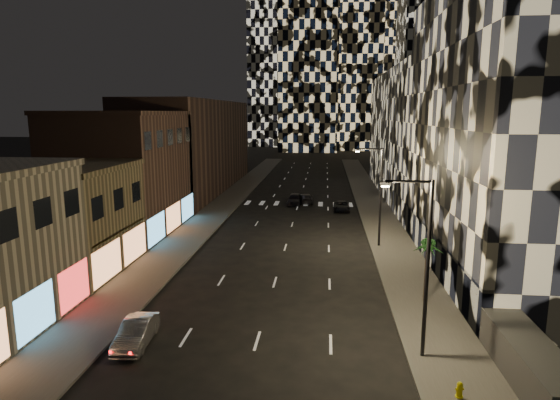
% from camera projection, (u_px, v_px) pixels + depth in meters
% --- Properties ---
extents(sidewalk_left, '(4.00, 120.00, 0.15)m').
position_uv_depth(sidewalk_left, '(226.00, 202.00, 64.60)').
color(sidewalk_left, '#47443F').
rests_on(sidewalk_left, ground).
extents(sidewalk_right, '(4.00, 120.00, 0.15)m').
position_uv_depth(sidewalk_right, '(373.00, 205.00, 62.70)').
color(sidewalk_right, '#47443F').
rests_on(sidewalk_right, ground).
extents(curb_left, '(0.20, 120.00, 0.15)m').
position_uv_depth(curb_left, '(241.00, 202.00, 64.40)').
color(curb_left, '#4C4C47').
rests_on(curb_left, ground).
extents(curb_right, '(0.20, 120.00, 0.15)m').
position_uv_depth(curb_right, '(357.00, 204.00, 62.90)').
color(curb_right, '#4C4C47').
rests_on(curb_right, ground).
extents(retail_tan, '(10.00, 10.00, 8.00)m').
position_uv_depth(retail_tan, '(58.00, 221.00, 36.17)').
color(retail_tan, '#736545').
rests_on(retail_tan, ground).
extents(retail_brown, '(10.00, 15.00, 12.00)m').
position_uv_depth(retail_brown, '(125.00, 174.00, 48.03)').
color(retail_brown, brown).
rests_on(retail_brown, ground).
extents(retail_filler_left, '(10.00, 40.00, 14.00)m').
position_uv_depth(retail_filler_left, '(195.00, 146.00, 73.76)').
color(retail_filler_left, brown).
rests_on(retail_filler_left, ground).
extents(midrise_right, '(16.00, 25.00, 22.00)m').
position_uv_depth(midrise_right, '(548.00, 130.00, 34.79)').
color(midrise_right, '#232326').
rests_on(midrise_right, ground).
extents(midrise_base, '(0.60, 25.00, 3.00)m').
position_uv_depth(midrise_base, '(434.00, 249.00, 37.28)').
color(midrise_base, '#383838').
rests_on(midrise_base, ground).
extents(plinth_right, '(2.00, 8.00, 2.00)m').
position_uv_depth(plinth_right, '(531.00, 365.00, 21.17)').
color(plinth_right, '#383838').
rests_on(plinth_right, ground).
extents(midrise_filler_right, '(16.00, 40.00, 18.00)m').
position_uv_depth(midrise_filler_right, '(441.00, 135.00, 66.94)').
color(midrise_filler_right, '#232326').
rests_on(midrise_filler_right, ground).
extents(streetlight_near, '(2.55, 0.25, 9.00)m').
position_uv_depth(streetlight_near, '(423.00, 257.00, 22.76)').
color(streetlight_near, black).
rests_on(streetlight_near, sidewalk_right).
extents(streetlight_far, '(2.55, 0.25, 9.00)m').
position_uv_depth(streetlight_far, '(378.00, 190.00, 42.32)').
color(streetlight_far, black).
rests_on(streetlight_far, sidewalk_right).
extents(car_silver_parked, '(1.67, 4.18, 1.35)m').
position_uv_depth(car_silver_parked, '(136.00, 333.00, 25.01)').
color(car_silver_parked, '#9D9DA2').
rests_on(car_silver_parked, ground).
extents(car_dark_midlane, '(1.89, 4.43, 1.49)m').
position_uv_depth(car_dark_midlane, '(295.00, 199.00, 63.06)').
color(car_dark_midlane, black).
rests_on(car_dark_midlane, ground).
extents(car_dark_oncoming, '(2.31, 4.64, 1.29)m').
position_uv_depth(car_dark_oncoming, '(306.00, 199.00, 63.90)').
color(car_dark_oncoming, black).
rests_on(car_dark_oncoming, ground).
extents(car_dark_rightlane, '(1.98, 4.28, 1.19)m').
position_uv_depth(car_dark_rightlane, '(342.00, 206.00, 58.95)').
color(car_dark_rightlane, black).
rests_on(car_dark_rightlane, ground).
extents(fire_hydrant, '(0.35, 0.34, 0.71)m').
position_uv_depth(fire_hydrant, '(459.00, 390.00, 20.18)').
color(fire_hydrant, yellow).
rests_on(fire_hydrant, sidewalk_right).
extents(palm_tree, '(2.08, 2.12, 4.15)m').
position_uv_depth(palm_tree, '(428.00, 250.00, 29.92)').
color(palm_tree, '#47331E').
rests_on(palm_tree, sidewalk_right).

